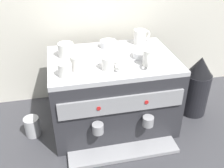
% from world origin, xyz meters
% --- Properties ---
extents(ground_plane, '(4.00, 4.00, 0.00)m').
position_xyz_m(ground_plane, '(0.00, 0.00, 0.00)').
color(ground_plane, '#38383D').
extents(tiled_backsplash_wall, '(2.80, 0.03, 1.13)m').
position_xyz_m(tiled_backsplash_wall, '(0.00, 0.35, 0.56)').
color(tiled_backsplash_wall, silver).
rests_on(tiled_backsplash_wall, ground_plane).
extents(espresso_machine, '(0.67, 0.57, 0.41)m').
position_xyz_m(espresso_machine, '(0.00, -0.00, 0.21)').
color(espresso_machine, '#2D2D33').
rests_on(espresso_machine, ground_plane).
extents(ceramic_cup_0, '(0.08, 0.12, 0.07)m').
position_xyz_m(ceramic_cup_0, '(-0.23, 0.08, 0.45)').
color(ceramic_cup_0, white).
rests_on(ceramic_cup_0, espresso_machine).
extents(ceramic_cup_1, '(0.08, 0.10, 0.06)m').
position_xyz_m(ceramic_cup_1, '(-0.04, -0.12, 0.45)').
color(ceramic_cup_1, white).
rests_on(ceramic_cup_1, espresso_machine).
extents(ceramic_cup_2, '(0.07, 0.10, 0.08)m').
position_xyz_m(ceramic_cup_2, '(0.16, -0.12, 0.46)').
color(ceramic_cup_2, white).
rests_on(ceramic_cup_2, espresso_machine).
extents(ceramic_cup_3, '(0.11, 0.07, 0.08)m').
position_xyz_m(ceramic_cup_3, '(0.21, 0.16, 0.46)').
color(ceramic_cup_3, white).
rests_on(ceramic_cup_3, espresso_machine).
extents(ceramic_cup_4, '(0.11, 0.09, 0.07)m').
position_xyz_m(ceramic_cup_4, '(-0.18, -0.09, 0.45)').
color(ceramic_cup_4, white).
rests_on(ceramic_cup_4, espresso_machine).
extents(ceramic_cup_5, '(0.06, 0.09, 0.06)m').
position_xyz_m(ceramic_cup_5, '(-0.25, -0.13, 0.45)').
color(ceramic_cup_5, white).
rests_on(ceramic_cup_5, espresso_machine).
extents(ceramic_bowl_0, '(0.10, 0.10, 0.03)m').
position_xyz_m(ceramic_bowl_0, '(0.16, -0.02, 0.43)').
color(ceramic_bowl_0, white).
rests_on(ceramic_bowl_0, espresso_machine).
extents(ceramic_bowl_1, '(0.10, 0.10, 0.04)m').
position_xyz_m(ceramic_bowl_1, '(0.01, 0.15, 0.43)').
color(ceramic_bowl_1, white).
rests_on(ceramic_bowl_1, espresso_machine).
extents(coffee_grinder, '(0.16, 0.16, 0.38)m').
position_xyz_m(coffee_grinder, '(0.51, -0.03, 0.19)').
color(coffee_grinder, black).
rests_on(coffee_grinder, ground_plane).
extents(milk_pitcher, '(0.08, 0.08, 0.11)m').
position_xyz_m(milk_pitcher, '(-0.46, -0.03, 0.06)').
color(milk_pitcher, '#B7B7BC').
rests_on(milk_pitcher, ground_plane).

